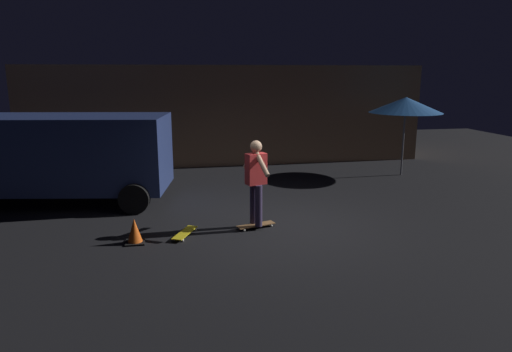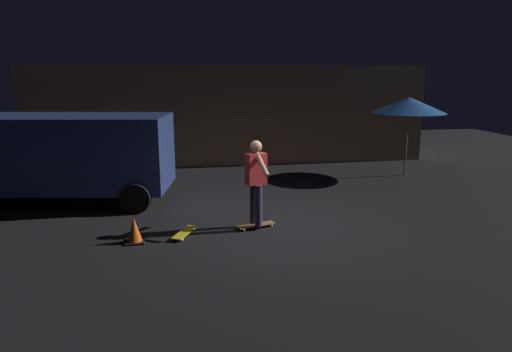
# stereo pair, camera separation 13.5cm
# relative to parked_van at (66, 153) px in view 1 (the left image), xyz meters

# --- Properties ---
(ground_plane) EXTENTS (28.00, 28.00, 0.00)m
(ground_plane) POSITION_rel_parked_van_xyz_m (4.39, -2.71, -1.16)
(ground_plane) COLOR black
(low_building) EXTENTS (13.04, 3.43, 3.22)m
(low_building) POSITION_rel_parked_van_xyz_m (4.35, 5.19, 0.45)
(low_building) COLOR #AD7F56
(low_building) RESTS_ON ground_plane
(parked_van) EXTENTS (4.85, 2.86, 2.03)m
(parked_van) POSITION_rel_parked_van_xyz_m (0.00, 0.00, 0.00)
(parked_van) COLOR navy
(parked_van) RESTS_ON ground_plane
(patio_umbrella) EXTENTS (2.10, 2.10, 2.30)m
(patio_umbrella) POSITION_rel_parked_van_xyz_m (9.14, 1.21, 0.91)
(patio_umbrella) COLOR slate
(patio_umbrella) RESTS_ON ground_plane
(skateboard_ridden) EXTENTS (0.80, 0.42, 0.07)m
(skateboard_ridden) POSITION_rel_parked_van_xyz_m (3.98, -2.70, -1.11)
(skateboard_ridden) COLOR olive
(skateboard_ridden) RESTS_ON ground_plane
(skateboard_spare) EXTENTS (0.52, 0.79, 0.07)m
(skateboard_spare) POSITION_rel_parked_van_xyz_m (2.58, -2.89, -1.11)
(skateboard_spare) COLOR gold
(skateboard_spare) RESTS_ON ground_plane
(skater) EXTENTS (0.43, 0.97, 1.67)m
(skater) POSITION_rel_parked_van_xyz_m (3.98, -2.70, -0.12)
(skater) COLOR #382D4C
(skater) RESTS_ON skateboard_ridden
(traffic_cone) EXTENTS (0.34, 0.34, 0.46)m
(traffic_cone) POSITION_rel_parked_van_xyz_m (1.69, -3.10, -0.95)
(traffic_cone) COLOR black
(traffic_cone) RESTS_ON ground_plane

